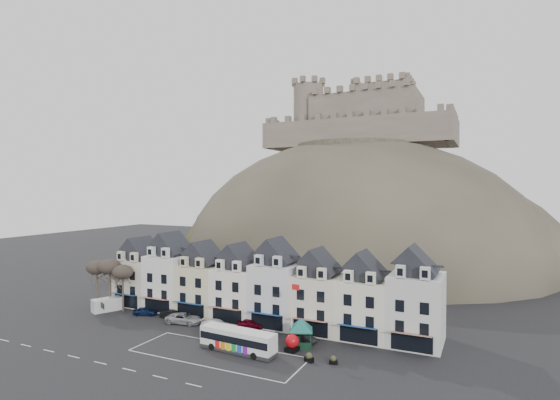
% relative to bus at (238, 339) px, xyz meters
% --- Properties ---
extents(ground, '(300.00, 300.00, 0.00)m').
position_rel_bus_xyz_m(ground, '(-3.91, -2.99, -1.61)').
color(ground, black).
rests_on(ground, ground).
extents(coach_bay_markings, '(22.00, 7.50, 0.01)m').
position_rel_bus_xyz_m(coach_bay_markings, '(-1.91, -1.74, -1.61)').
color(coach_bay_markings, silver).
rests_on(coach_bay_markings, ground).
extents(townhouse_terrace, '(54.40, 9.35, 11.80)m').
position_rel_bus_xyz_m(townhouse_terrace, '(-3.77, 12.98, 3.69)').
color(townhouse_terrace, beige).
rests_on(townhouse_terrace, ground).
extents(castle_hill, '(100.00, 76.00, 68.00)m').
position_rel_bus_xyz_m(castle_hill, '(-2.66, 65.96, -1.50)').
color(castle_hill, '#363229').
rests_on(castle_hill, ground).
extents(castle, '(50.20, 22.20, 22.00)m').
position_rel_bus_xyz_m(castle, '(-3.41, 72.94, 38.59)').
color(castle, '#63574C').
rests_on(castle, ground).
extents(tree_left_far, '(3.61, 3.61, 8.24)m').
position_rel_bus_xyz_m(tree_left_far, '(-32.91, 7.51, 5.29)').
color(tree_left_far, '#372A23').
rests_on(tree_left_far, ground).
extents(tree_left_mid, '(3.78, 3.78, 8.64)m').
position_rel_bus_xyz_m(tree_left_mid, '(-29.91, 7.51, 5.64)').
color(tree_left_mid, '#372A23').
rests_on(tree_left_mid, ground).
extents(tree_left_near, '(3.43, 3.43, 7.84)m').
position_rel_bus_xyz_m(tree_left_near, '(-26.91, 7.51, 4.95)').
color(tree_left_near, '#372A23').
rests_on(tree_left_near, ground).
extents(bus, '(10.43, 3.09, 2.91)m').
position_rel_bus_xyz_m(bus, '(0.00, 0.00, 0.00)').
color(bus, '#262628').
rests_on(bus, ground).
extents(bus_shelter, '(5.57, 5.57, 3.81)m').
position_rel_bus_xyz_m(bus_shelter, '(6.52, 5.06, 1.35)').
color(bus_shelter, black).
rests_on(bus_shelter, ground).
extents(red_buoy, '(1.76, 1.76, 2.18)m').
position_rel_bus_xyz_m(red_buoy, '(6.09, 3.14, -0.49)').
color(red_buoy, black).
rests_on(red_buoy, ground).
extents(flagpole, '(1.23, 0.18, 8.49)m').
position_rel_bus_xyz_m(flagpole, '(5.40, 4.70, 3.24)').
color(flagpole, silver).
rests_on(flagpole, ground).
extents(white_van, '(3.83, 5.12, 2.14)m').
position_rel_bus_xyz_m(white_van, '(-29.52, 6.51, -0.53)').
color(white_van, silver).
rests_on(white_van, ground).
extents(planter_west, '(1.22, 0.83, 1.12)m').
position_rel_bus_xyz_m(planter_west, '(9.29, 0.92, -1.07)').
color(planter_west, black).
rests_on(planter_west, ground).
extents(planter_east, '(1.07, 0.71, 0.99)m').
position_rel_bus_xyz_m(planter_east, '(12.10, 1.56, -1.13)').
color(planter_east, black).
rests_on(planter_east, ground).
extents(car_navy, '(4.18, 2.77, 1.32)m').
position_rel_bus_xyz_m(car_navy, '(-21.86, 7.28, -0.95)').
color(car_navy, '#0B1637').
rests_on(car_navy, ground).
extents(car_black, '(3.98, 2.43, 1.24)m').
position_rel_bus_xyz_m(car_black, '(-16.91, 7.96, -0.99)').
color(car_black, black).
rests_on(car_black, ground).
extents(car_silver, '(5.82, 3.45, 1.54)m').
position_rel_bus_xyz_m(car_silver, '(-13.51, 6.51, -0.83)').
color(car_silver, '#9DA1A5').
rests_on(car_silver, ground).
extents(car_white, '(4.91, 2.50, 1.36)m').
position_rel_bus_xyz_m(car_white, '(-7.56, 6.51, -0.92)').
color(car_white, white).
rests_on(car_white, ground).
extents(car_maroon, '(4.23, 2.39, 1.36)m').
position_rel_bus_xyz_m(car_maroon, '(-3.11, 9.01, -0.93)').
color(car_maroon, '#4D0411').
rests_on(car_maroon, ground).
extents(car_charcoal, '(4.02, 2.08, 1.26)m').
position_rel_bus_xyz_m(car_charcoal, '(6.09, 6.74, -0.97)').
color(car_charcoal, black).
rests_on(car_charcoal, ground).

